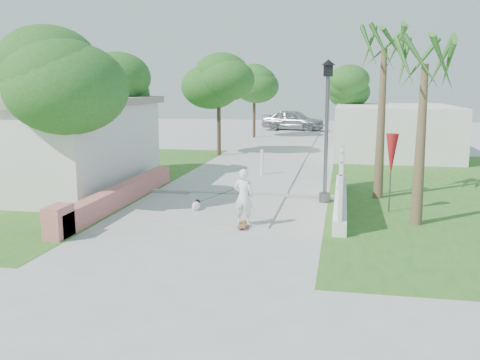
% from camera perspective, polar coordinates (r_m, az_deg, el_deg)
% --- Properties ---
extents(ground, '(90.00, 90.00, 0.00)m').
position_cam_1_polar(ground, '(12.36, -5.65, -7.23)').
color(ground, '#B7B7B2').
rests_on(ground, ground).
extents(path_strip, '(3.20, 36.00, 0.06)m').
position_cam_1_polar(path_strip, '(31.69, 4.72, 3.49)').
color(path_strip, '#B7B7B2').
rests_on(path_strip, ground).
extents(curb, '(6.50, 0.25, 0.10)m').
position_cam_1_polar(curb, '(18.00, -0.20, -1.50)').
color(curb, '#999993').
rests_on(curb, ground).
extents(grass_left, '(8.00, 20.00, 0.01)m').
position_cam_1_polar(grass_left, '(22.23, -17.15, 0.17)').
color(grass_left, '#2C6620').
rests_on(grass_left, ground).
extents(grass_right, '(8.00, 20.00, 0.01)m').
position_cam_1_polar(grass_right, '(19.96, 21.11, -1.16)').
color(grass_right, '#2C6620').
rests_on(grass_right, ground).
extents(pink_wall, '(0.45, 8.20, 0.80)m').
position_cam_1_polar(pink_wall, '(16.64, -13.10, -1.81)').
color(pink_wall, '#C06562').
rests_on(pink_wall, ground).
extents(house_left, '(8.40, 7.40, 3.23)m').
position_cam_1_polar(house_left, '(20.82, -22.40, 3.74)').
color(house_left, silver).
rests_on(house_left, ground).
extents(lattice_fence, '(0.35, 7.00, 1.50)m').
position_cam_1_polar(lattice_fence, '(16.59, 10.71, -0.93)').
color(lattice_fence, white).
rests_on(lattice_fence, ground).
extents(building_right, '(6.00, 8.00, 2.60)m').
position_cam_1_polar(building_right, '(29.50, 16.03, 5.12)').
color(building_right, silver).
rests_on(building_right, ground).
extents(street_lamp, '(0.44, 0.44, 4.44)m').
position_cam_1_polar(street_lamp, '(16.85, 9.23, 5.74)').
color(street_lamp, '#59595E').
rests_on(street_lamp, ground).
extents(bollard, '(0.14, 0.14, 1.09)m').
position_cam_1_polar(bollard, '(21.76, 2.36, 1.95)').
color(bollard, white).
rests_on(bollard, ground).
extents(patio_umbrella, '(0.36, 0.36, 2.30)m').
position_cam_1_polar(patio_umbrella, '(15.98, 15.86, 2.58)').
color(patio_umbrella, '#59595E').
rests_on(patio_umbrella, ground).
extents(tree_left_near, '(3.60, 3.60, 5.28)m').
position_cam_1_polar(tree_left_near, '(16.31, -18.28, 10.13)').
color(tree_left_near, '#4C3826').
rests_on(tree_left_near, ground).
extents(tree_left_mid, '(3.20, 3.20, 4.85)m').
position_cam_1_polar(tree_left_mid, '(21.68, -13.44, 9.38)').
color(tree_left_mid, '#4C3826').
rests_on(tree_left_mid, ground).
extents(tree_path_left, '(3.40, 3.40, 5.23)m').
position_cam_1_polar(tree_path_left, '(28.01, -2.26, 10.42)').
color(tree_path_left, '#4C3826').
rests_on(tree_path_left, ground).
extents(tree_path_right, '(3.00, 3.00, 4.79)m').
position_cam_1_polar(tree_path_right, '(31.27, 10.77, 9.62)').
color(tree_path_right, '#4C3826').
rests_on(tree_path_right, ground).
extents(tree_path_far, '(3.20, 3.20, 5.17)m').
position_cam_1_polar(tree_path_far, '(37.79, 1.56, 10.35)').
color(tree_path_far, '#4C3826').
rests_on(tree_path_far, ground).
extents(palm_far, '(1.80, 1.80, 5.30)m').
position_cam_1_polar(palm_far, '(17.85, 15.12, 12.38)').
color(palm_far, brown).
rests_on(palm_far, ground).
extents(palm_near, '(1.80, 1.80, 4.70)m').
position_cam_1_polar(palm_near, '(14.63, 19.10, 10.67)').
color(palm_near, brown).
rests_on(palm_near, ground).
extents(skateboarder, '(1.97, 1.99, 1.55)m').
position_cam_1_polar(skateboarder, '(14.72, -2.24, -1.70)').
color(skateboarder, brown).
rests_on(skateboarder, ground).
extents(dog, '(0.23, 0.52, 0.35)m').
position_cam_1_polar(dog, '(15.73, -4.68, -2.70)').
color(dog, white).
rests_on(dog, ground).
extents(parked_car, '(5.35, 3.22, 1.70)m').
position_cam_1_polar(parked_car, '(43.71, 5.69, 6.38)').
color(parked_car, '#AEB0B6').
rests_on(parked_car, ground).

